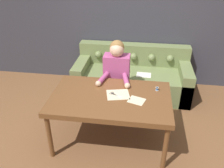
% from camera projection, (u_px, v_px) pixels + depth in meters
% --- Properties ---
extents(ground_plane, '(16.00, 16.00, 0.00)m').
position_uv_depth(ground_plane, '(113.00, 137.00, 3.44)').
color(ground_plane, brown).
extents(wall_back, '(8.00, 0.06, 2.60)m').
position_uv_depth(wall_back, '(127.00, 16.00, 4.34)').
color(wall_back, '#383842').
rests_on(wall_back, ground_plane).
extents(dining_table, '(1.55, 0.97, 0.72)m').
position_uv_depth(dining_table, '(111.00, 100.00, 3.09)').
color(dining_table, brown).
rests_on(dining_table, ground_plane).
extents(couch, '(2.06, 0.92, 0.83)m').
position_uv_depth(couch, '(132.00, 77.00, 4.42)').
color(couch, olive).
rests_on(couch, ground_plane).
extents(person, '(0.48, 0.61, 1.24)m').
position_uv_depth(person, '(116.00, 78.00, 3.67)').
color(person, '#33281E').
rests_on(person, ground_plane).
extents(pattern_paper_main, '(0.34, 0.31, 0.00)m').
position_uv_depth(pattern_paper_main, '(118.00, 95.00, 3.09)').
color(pattern_paper_main, beige).
rests_on(pattern_paper_main, dining_table).
extents(pattern_paper_offcut, '(0.24, 0.22, 0.00)m').
position_uv_depth(pattern_paper_offcut, '(137.00, 100.00, 2.97)').
color(pattern_paper_offcut, beige).
rests_on(pattern_paper_offcut, dining_table).
extents(scissors, '(0.20, 0.15, 0.01)m').
position_uv_depth(scissors, '(114.00, 94.00, 3.09)').
color(scissors, silver).
rests_on(scissors, dining_table).
extents(thread_spool, '(0.04, 0.04, 0.05)m').
position_uv_depth(thread_spool, '(157.00, 89.00, 3.17)').
color(thread_spool, '#3366B2').
rests_on(thread_spool, dining_table).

